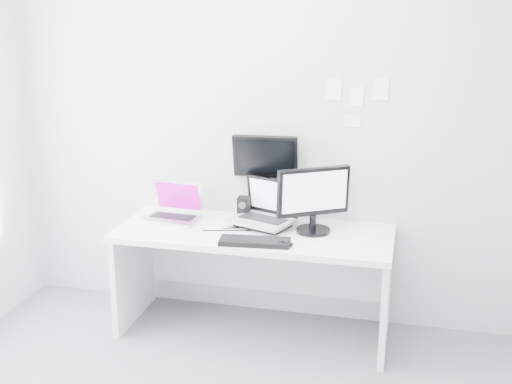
% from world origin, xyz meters
% --- Properties ---
extents(back_wall, '(3.60, 0.00, 3.60)m').
position_xyz_m(back_wall, '(0.00, 1.60, 1.35)').
color(back_wall, '#B2B5B7').
rests_on(back_wall, ground).
extents(desk, '(1.80, 0.70, 0.73)m').
position_xyz_m(desk, '(0.00, 1.25, 0.36)').
color(desk, white).
rests_on(desk, ground).
extents(macbook, '(0.39, 0.31, 0.27)m').
position_xyz_m(macbook, '(-0.59, 1.32, 0.87)').
color(macbook, '#B6B6BB').
rests_on(macbook, desk).
extents(speaker, '(0.08, 0.08, 0.16)m').
position_xyz_m(speaker, '(-0.12, 1.47, 0.81)').
color(speaker, black).
rests_on(speaker, desk).
extents(dell_laptop, '(0.47, 0.42, 0.32)m').
position_xyz_m(dell_laptop, '(0.03, 1.33, 0.89)').
color(dell_laptop, '#9EA0A6').
rests_on(dell_laptop, desk).
extents(rear_monitor, '(0.45, 0.19, 0.60)m').
position_xyz_m(rear_monitor, '(0.01, 1.56, 1.03)').
color(rear_monitor, black).
rests_on(rear_monitor, desk).
extents(samsung_monitor, '(0.53, 0.44, 0.44)m').
position_xyz_m(samsung_monitor, '(0.38, 1.32, 0.95)').
color(samsung_monitor, black).
rests_on(samsung_monitor, desk).
extents(keyboard, '(0.45, 0.20, 0.03)m').
position_xyz_m(keyboard, '(0.06, 1.01, 0.74)').
color(keyboard, black).
rests_on(keyboard, desk).
extents(mouse, '(0.12, 0.08, 0.04)m').
position_xyz_m(mouse, '(0.25, 1.02, 0.75)').
color(mouse, black).
rests_on(mouse, desk).
extents(wall_note_0, '(0.10, 0.00, 0.14)m').
position_xyz_m(wall_note_0, '(0.45, 1.59, 1.62)').
color(wall_note_0, white).
rests_on(wall_note_0, back_wall).
extents(wall_note_1, '(0.09, 0.00, 0.13)m').
position_xyz_m(wall_note_1, '(0.60, 1.59, 1.58)').
color(wall_note_1, white).
rests_on(wall_note_1, back_wall).
extents(wall_note_2, '(0.10, 0.00, 0.14)m').
position_xyz_m(wall_note_2, '(0.75, 1.59, 1.63)').
color(wall_note_2, white).
rests_on(wall_note_2, back_wall).
extents(wall_note_3, '(0.11, 0.00, 0.08)m').
position_xyz_m(wall_note_3, '(0.58, 1.59, 1.42)').
color(wall_note_3, white).
rests_on(wall_note_3, back_wall).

